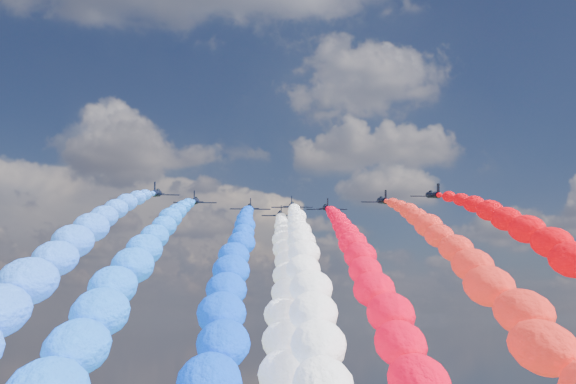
{
  "coord_description": "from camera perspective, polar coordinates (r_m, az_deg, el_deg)",
  "views": [
    {
      "loc": [
        -3.56,
        -151.36,
        79.54
      ],
      "look_at": [
        0.0,
        4.0,
        107.88
      ],
      "focal_mm": 44.08,
      "sensor_mm": 36.0,
      "label": 1
    }
  ],
  "objects": [
    {
      "name": "jet_7",
      "position": [
        153.33,
        11.64,
        -0.23
      ],
      "size": [
        9.64,
        13.18,
        5.09
      ],
      "primitive_type": null,
      "rotation": [
        0.18,
        0.0,
        0.0
      ],
      "color": "black"
    },
    {
      "name": "trail_5",
      "position": [
        109.9,
        5.48,
        -5.97
      ],
      "size": [
        6.05,
        108.57,
        40.23
      ],
      "primitive_type": null,
      "color": "red"
    },
    {
      "name": "trail_7",
      "position": [
        97.13,
        19.45,
        -4.86
      ],
      "size": [
        6.05,
        108.57,
        40.23
      ],
      "primitive_type": null,
      "color": "red"
    },
    {
      "name": "trail_6",
      "position": [
        101.53,
        12.83,
        -5.4
      ],
      "size": [
        6.05,
        108.57,
        40.23
      ],
      "primitive_type": null,
      "color": "red"
    },
    {
      "name": "jet_2",
      "position": [
        167.71,
        -3.09,
        -1.28
      ],
      "size": [
        10.32,
        13.67,
        5.09
      ],
      "primitive_type": null,
      "rotation": [
        0.18,
        0.0,
        0.06
      ],
      "color": "black"
    },
    {
      "name": "trail_4",
      "position": [
        119.77,
        -0.28,
        -6.37
      ],
      "size": [
        6.05,
        108.57,
        40.23
      ],
      "primitive_type": null,
      "color": "white"
    },
    {
      "name": "jet_5",
      "position": [
        168.02,
        3.12,
        -1.3
      ],
      "size": [
        9.78,
        13.29,
        5.09
      ],
      "primitive_type": null,
      "rotation": [
        0.18,
        0.0,
        -0.02
      ],
      "color": "black"
    },
    {
      "name": "trail_2",
      "position": [
        109.38,
        -4.08,
        -5.97
      ],
      "size": [
        6.05,
        108.57,
        40.23
      ],
      "primitive_type": null,
      "color": "blue"
    },
    {
      "name": "trail_3",
      "position": [
        106.33,
        1.22,
        -5.87
      ],
      "size": [
        6.05,
        108.57,
        40.23
      ],
      "primitive_type": null,
      "color": "white"
    },
    {
      "name": "jet_3",
      "position": [
        164.7,
        0.33,
        -1.13
      ],
      "size": [
        10.22,
        13.6,
        5.09
      ],
      "primitive_type": null,
      "rotation": [
        0.18,
        0.0,
        -0.05
      ],
      "color": "black"
    },
    {
      "name": "jet_0",
      "position": [
        150.89,
        -10.54,
        -0.11
      ],
      "size": [
        10.45,
        13.76,
        5.09
      ],
      "primitive_type": null,
      "rotation": [
        0.18,
        0.0,
        0.07
      ],
      "color": "black"
    },
    {
      "name": "jet_6",
      "position": [
        158.9,
        7.65,
        -0.7
      ],
      "size": [
        9.74,
        13.26,
        5.09
      ],
      "primitive_type": null,
      "rotation": [
        0.18,
        0.0,
        -0.01
      ],
      "color": "black"
    },
    {
      "name": "trail_0",
      "position": [
        93.54,
        -16.39,
        -4.84
      ],
      "size": [
        6.05,
        108.57,
        40.23
      ],
      "primitive_type": null,
      "color": "#2D70FF"
    },
    {
      "name": "jet_1",
      "position": [
        159.55,
        -7.49,
        -0.74
      ],
      "size": [
        10.3,
        13.66,
        5.09
      ],
      "primitive_type": null,
      "rotation": [
        0.18,
        0.0,
        0.06
      ],
      "color": "black"
    },
    {
      "name": "jet_4",
      "position": [
        178.04,
        -0.6,
        -1.83
      ],
      "size": [
        9.87,
        13.35,
        5.09
      ],
      "primitive_type": null,
      "rotation": [
        0.18,
        0.0,
        0.02
      ],
      "color": "black"
    },
    {
      "name": "trail_1",
      "position": [
        101.62,
        -11.11,
        -5.47
      ],
      "size": [
        6.05,
        108.57,
        40.23
      ],
      "primitive_type": null,
      "color": "#186CFF"
    }
  ]
}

